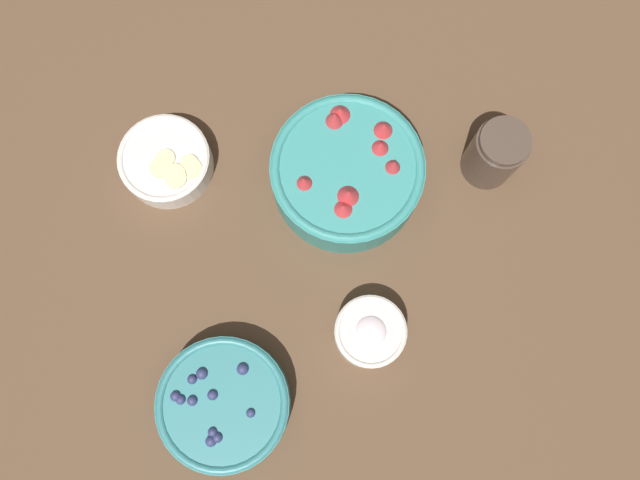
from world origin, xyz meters
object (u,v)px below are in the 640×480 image
Objects in this scene: bowl_strawberries at (347,172)px; bowl_blueberries at (224,404)px; bowl_cream at (370,332)px; jar_chocolate at (494,154)px; bowl_bananas at (166,161)px.

bowl_blueberries is at bearing 36.84° from bowl_strawberries.
bowl_strawberries is at bearing -107.77° from bowl_cream.
bowl_blueberries is (0.29, 0.22, -0.02)m from bowl_strawberries.
jar_chocolate reaches higher than bowl_blueberries.
bowl_cream is (0.07, 0.22, -0.02)m from bowl_strawberries.
bowl_blueberries is 1.66× the size of jar_chocolate.
bowl_cream is at bearing 28.89° from jar_chocolate.
bowl_bananas is (-0.06, -0.36, -0.00)m from bowl_blueberries.
bowl_strawberries is 0.37m from bowl_blueberries.
bowl_strawberries is 1.22× the size of bowl_blueberries.
bowl_cream is at bearing 114.42° from bowl_bananas.
bowl_strawberries is 0.23m from bowl_cream.
bowl_strawberries is at bearing -143.16° from bowl_blueberries.
jar_chocolate is (-0.20, 0.07, 0.00)m from bowl_strawberries.
jar_chocolate reaches higher than bowl_bananas.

